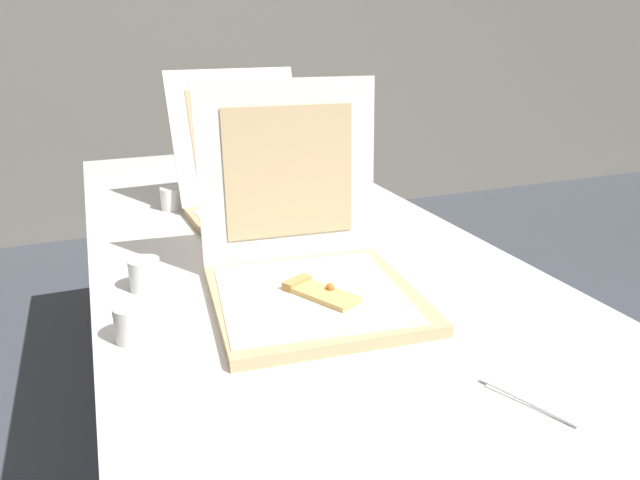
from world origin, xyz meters
name	(u,v)px	position (x,y,z in m)	size (l,w,h in m)	color
wall_back	(149,12)	(0.00, 3.05, 1.30)	(10.00, 0.10, 2.60)	gray
table	(287,259)	(0.00, 0.62, 0.69)	(0.89, 2.24, 0.74)	silver
pizza_box_front	(309,267)	(-0.05, 0.33, 0.79)	(0.40, 0.43, 0.39)	tan
pizza_box_middle	(262,201)	(-0.01, 0.79, 0.79)	(0.40, 0.51, 0.38)	tan
cup_white_near_left	(133,323)	(-0.38, 0.27, 0.77)	(0.06, 0.06, 0.06)	white
cup_white_near_center	(145,274)	(-0.34, 0.47, 0.77)	(0.06, 0.06, 0.06)	white
cup_white_far	(172,198)	(-0.22, 0.99, 0.77)	(0.06, 0.06, 0.06)	white
napkin_pile	(550,383)	(0.16, -0.08, 0.74)	(0.18, 0.18, 0.01)	white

